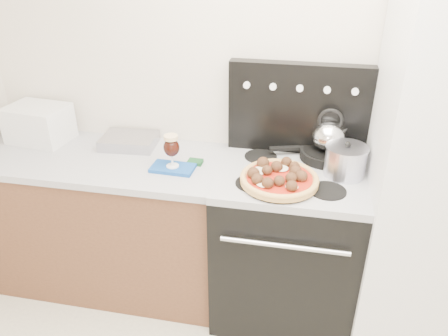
% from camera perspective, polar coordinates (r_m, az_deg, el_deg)
% --- Properties ---
extents(room_shell, '(3.52, 3.01, 2.52)m').
position_cam_1_polar(room_shell, '(1.37, 4.31, -5.81)').
color(room_shell, beige).
rests_on(room_shell, ground).
extents(base_cabinet, '(1.45, 0.60, 0.86)m').
position_cam_1_polar(base_cabinet, '(2.82, -15.08, -6.97)').
color(base_cabinet, brown).
rests_on(base_cabinet, ground).
extents(countertop, '(1.48, 0.63, 0.04)m').
position_cam_1_polar(countertop, '(2.59, -16.31, 1.19)').
color(countertop, '#AFAFB6').
rests_on(countertop, base_cabinet).
extents(stove_body, '(0.76, 0.65, 0.88)m').
position_cam_1_polar(stove_body, '(2.55, 8.04, -10.08)').
color(stove_body, black).
rests_on(stove_body, ground).
extents(cooktop, '(0.76, 0.65, 0.04)m').
position_cam_1_polar(cooktop, '(2.29, 8.81, -1.05)').
color(cooktop, '#ADADB2').
rests_on(cooktop, stove_body).
extents(backguard, '(0.76, 0.08, 0.50)m').
position_cam_1_polar(backguard, '(2.43, 9.66, 7.65)').
color(backguard, black).
rests_on(backguard, cooktop).
extents(fridge, '(0.64, 0.68, 1.90)m').
position_cam_1_polar(fridge, '(2.34, 26.17, -1.82)').
color(fridge, silver).
rests_on(fridge, ground).
extents(toaster_oven, '(0.37, 0.29, 0.22)m').
position_cam_1_polar(toaster_oven, '(2.85, -23.03, 5.37)').
color(toaster_oven, silver).
rests_on(toaster_oven, countertop).
extents(foil_sheet, '(0.33, 0.25, 0.06)m').
position_cam_1_polar(foil_sheet, '(2.64, -12.27, 3.46)').
color(foil_sheet, silver).
rests_on(foil_sheet, countertop).
extents(oven_mitt, '(0.23, 0.14, 0.02)m').
position_cam_1_polar(oven_mitt, '(2.34, -6.71, 0.00)').
color(oven_mitt, '#15499B').
rests_on(oven_mitt, countertop).
extents(beer_glass, '(0.11, 0.11, 0.18)m').
position_cam_1_polar(beer_glass, '(2.29, -6.85, 2.23)').
color(beer_glass, black).
rests_on(beer_glass, oven_mitt).
extents(pizza_pan, '(0.42, 0.42, 0.01)m').
position_cam_1_polar(pizza_pan, '(2.17, 7.19, -1.97)').
color(pizza_pan, black).
rests_on(pizza_pan, cooktop).
extents(pizza, '(0.40, 0.40, 0.05)m').
position_cam_1_polar(pizza, '(2.16, 7.24, -1.21)').
color(pizza, '#EAB274').
rests_on(pizza, pizza_pan).
extents(skillet, '(0.36, 0.36, 0.05)m').
position_cam_1_polar(skillet, '(2.45, 13.21, 1.75)').
color(skillet, black).
rests_on(skillet, cooktop).
extents(tea_kettle, '(0.19, 0.19, 0.20)m').
position_cam_1_polar(tea_kettle, '(2.40, 13.54, 4.42)').
color(tea_kettle, silver).
rests_on(tea_kettle, skillet).
extents(stock_pot, '(0.25, 0.25, 0.15)m').
position_cam_1_polar(stock_pot, '(2.29, 15.55, 0.80)').
color(stock_pot, silver).
rests_on(stock_pot, cooktop).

